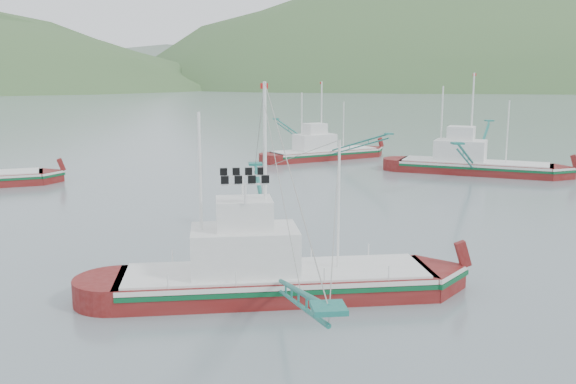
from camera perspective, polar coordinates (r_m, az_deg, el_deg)
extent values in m
plane|color=slate|center=(31.39, 1.33, -7.76)|extent=(1200.00, 1200.00, 0.00)
cube|color=#61100E|center=(29.14, -1.05, -8.85)|extent=(13.97, 3.73, 1.86)
cube|color=silver|center=(28.89, -1.06, -7.36)|extent=(13.69, 3.81, 0.20)
cube|color=#0B4E29|center=(28.96, -1.05, -7.80)|extent=(13.69, 3.83, 0.20)
cube|color=silver|center=(28.83, -1.06, -7.01)|extent=(13.28, 3.55, 0.11)
cube|color=silver|center=(28.45, -3.88, -5.22)|extent=(4.66, 2.98, 2.05)
cube|color=silver|center=(28.04, -3.92, -1.92)|extent=(2.42, 2.05, 1.30)
cylinder|color=white|center=(27.82, -2.04, 1.12)|extent=(0.15, 0.15, 8.38)
cylinder|color=white|center=(27.83, -7.77, -0.28)|extent=(0.13, 0.13, 7.13)
cylinder|color=white|center=(28.51, 4.52, -1.24)|extent=(0.11, 0.11, 5.87)
cube|color=#61100E|center=(66.10, 16.22, 1.74)|extent=(14.53, 10.47, 1.93)
cube|color=silver|center=(65.98, 16.26, 2.44)|extent=(14.31, 10.39, 0.21)
cube|color=#0B4E29|center=(66.02, 16.25, 2.24)|extent=(14.32, 10.41, 0.21)
cube|color=silver|center=(65.96, 16.27, 2.61)|extent=(13.80, 9.95, 0.12)
cube|color=silver|center=(66.00, 15.06, 3.56)|extent=(5.73, 5.06, 2.13)
cube|color=silver|center=(65.82, 15.13, 5.06)|extent=(3.23, 3.08, 1.35)
cylinder|color=white|center=(65.58, 16.04, 6.36)|extent=(0.15, 0.15, 8.70)
cylinder|color=white|center=(66.02, 13.50, 5.93)|extent=(0.14, 0.14, 7.39)
cylinder|color=white|center=(65.39, 18.93, 5.04)|extent=(0.12, 0.12, 6.09)
cube|color=#61100E|center=(74.33, 3.24, 3.07)|extent=(13.39, 8.17, 1.74)
cube|color=silver|center=(74.24, 3.25, 3.63)|extent=(13.18, 8.14, 0.19)
cube|color=#0B4E29|center=(74.26, 3.25, 3.47)|extent=(13.19, 8.15, 0.19)
cube|color=silver|center=(74.22, 3.25, 3.77)|extent=(12.72, 7.76, 0.10)
cube|color=silver|center=(73.42, 2.40, 4.42)|extent=(5.08, 4.23, 1.91)
cube|color=silver|center=(73.27, 2.41, 5.64)|extent=(2.82, 2.63, 1.22)
cylinder|color=white|center=(73.62, 3.00, 6.74)|extent=(0.14, 0.14, 7.83)
cylinder|color=white|center=(72.31, 1.23, 6.22)|extent=(0.12, 0.12, 6.66)
cylinder|color=white|center=(75.37, 4.96, 5.91)|extent=(0.10, 0.10, 5.48)
ellipsoid|color=#3A5C2F|center=(520.48, 21.36, 8.79)|extent=(684.00, 432.00, 306.00)
ellipsoid|color=slate|center=(590.56, -3.62, 9.61)|extent=(960.00, 400.00, 240.00)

